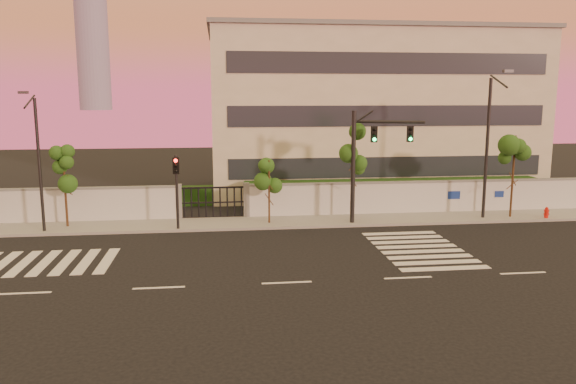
{
  "coord_description": "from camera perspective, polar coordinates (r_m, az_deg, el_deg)",
  "views": [
    {
      "loc": [
        -2.56,
        -21.25,
        7.37
      ],
      "look_at": [
        0.79,
        6.0,
        2.63
      ],
      "focal_mm": 35.0,
      "sensor_mm": 36.0,
      "label": 1
    }
  ],
  "objects": [
    {
      "name": "street_tree_f",
      "position": [
        35.95,
        22.0,
        3.23
      ],
      "size": [
        1.59,
        1.27,
        5.04
      ],
      "color": "#382314",
      "rests_on": "ground"
    },
    {
      "name": "street_tree_d",
      "position": [
        31.86,
        -1.91,
        1.47
      ],
      "size": [
        1.35,
        1.07,
        3.75
      ],
      "color": "#382314",
      "rests_on": "ground"
    },
    {
      "name": "road_markings",
      "position": [
        26.09,
        -4.6,
        -6.63
      ],
      "size": [
        57.0,
        7.62,
        0.02
      ],
      "color": "silver",
      "rests_on": "ground"
    },
    {
      "name": "hedge_row",
      "position": [
        36.77,
        -1.08,
        -0.48
      ],
      "size": [
        41.0,
        4.25,
        1.8
      ],
      "color": "#14350F",
      "rests_on": "ground"
    },
    {
      "name": "sidewalk",
      "position": [
        32.68,
        -2.34,
        -3.12
      ],
      "size": [
        60.0,
        3.0,
        0.15
      ],
      "primitive_type": "cube",
      "color": "gray",
      "rests_on": "ground"
    },
    {
      "name": "fire_hydrant",
      "position": [
        36.88,
        24.77,
        -2.02
      ],
      "size": [
        0.31,
        0.3,
        0.8
      ],
      "rotation": [
        0.0,
        0.0,
        -0.15
      ],
      "color": "red",
      "rests_on": "ground"
    },
    {
      "name": "street_tree_c",
      "position": [
        33.24,
        -21.77,
        2.18
      ],
      "size": [
        1.55,
        1.24,
        4.57
      ],
      "color": "#382314",
      "rests_on": "ground"
    },
    {
      "name": "streetlight_east",
      "position": [
        34.87,
        19.73,
        4.87
      ],
      "size": [
        0.52,
        2.1,
        8.75
      ],
      "color": "black",
      "rests_on": "ground"
    },
    {
      "name": "traffic_signal_secondary",
      "position": [
        30.98,
        -11.25,
        0.87
      ],
      "size": [
        0.33,
        0.33,
        4.2
      ],
      "rotation": [
        0.0,
        0.0,
        0.07
      ],
      "color": "black",
      "rests_on": "ground"
    },
    {
      "name": "street_tree_e",
      "position": [
        32.88,
        6.74,
        4.07
      ],
      "size": [
        1.55,
        1.23,
        5.62
      ],
      "color": "#382314",
      "rests_on": "ground"
    },
    {
      "name": "streetlight_west",
      "position": [
        32.32,
        -24.06,
        3.13
      ],
      "size": [
        0.45,
        1.82,
        7.58
      ],
      "color": "black",
      "rests_on": "ground"
    },
    {
      "name": "traffic_signal_main",
      "position": [
        32.14,
        8.09,
        3.9
      ],
      "size": [
        4.05,
        1.43,
        6.52
      ],
      "rotation": [
        0.0,
        0.0,
        -0.32
      ],
      "color": "black",
      "rests_on": "ground"
    },
    {
      "name": "perimeter_wall",
      "position": [
        33.94,
        -2.38,
        -0.91
      ],
      "size": [
        60.0,
        0.36,
        2.2
      ],
      "color": "silver",
      "rests_on": "ground"
    },
    {
      "name": "ground",
      "position": [
        22.64,
        -0.13,
        -9.21
      ],
      "size": [
        120.0,
        120.0,
        0.0
      ],
      "primitive_type": "plane",
      "color": "black",
      "rests_on": "ground"
    },
    {
      "name": "institutional_building",
      "position": [
        44.77,
        8.04,
        8.14
      ],
      "size": [
        24.4,
        12.4,
        12.25
      ],
      "color": "beige",
      "rests_on": "ground"
    }
  ]
}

